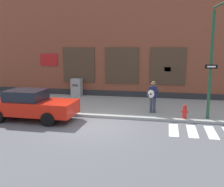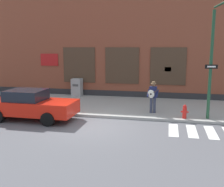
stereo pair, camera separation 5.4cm
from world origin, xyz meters
name	(u,v)px [view 2 (the right image)]	position (x,y,z in m)	size (l,w,h in m)	color
ground_plane	(95,126)	(0.00, 0.00, 0.00)	(160.00, 160.00, 0.00)	#56565B
sidewalk	(114,106)	(0.00, 4.28, 0.07)	(28.00, 5.57, 0.14)	#9E9E99
building_backdrop	(127,44)	(0.00, 9.06, 3.92)	(28.00, 4.06, 7.84)	brown
red_car	(30,105)	(-3.57, 0.47, 0.77)	(4.61, 2.01, 1.53)	red
busker	(153,95)	(2.48, 2.63, 1.11)	(0.71, 0.57, 1.71)	#33384C
traffic_light	(219,43)	(5.38, 1.13, 3.86)	(0.75, 2.62, 5.44)	#1E472D
utility_box	(77,87)	(-3.26, 6.61, 0.77)	(0.71, 0.69, 1.27)	#9E9E9E
fire_hydrant	(185,112)	(4.12, 1.85, 0.48)	(0.38, 0.20, 0.70)	red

